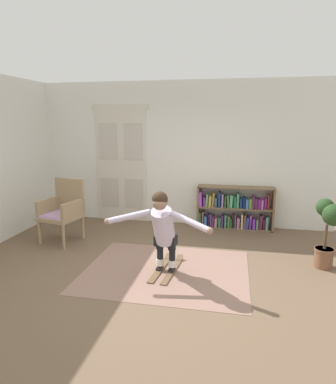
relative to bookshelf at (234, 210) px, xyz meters
name	(u,v)px	position (x,y,z in m)	size (l,w,h in m)	color
ground_plane	(153,276)	(-1.07, -2.39, -0.37)	(7.20, 7.20, 0.00)	brown
back_wall	(183,154)	(-1.07, 0.21, 1.08)	(6.00, 0.10, 2.90)	silver
double_door	(121,164)	(-2.38, 0.15, 0.86)	(1.22, 0.05, 2.45)	beige
rug	(166,270)	(-0.93, -2.20, -0.37)	(2.31, 1.87, 0.01)	#8E6B5D
bookshelf	(234,210)	(0.00, 0.00, 0.00)	(1.50, 0.30, 0.85)	brown
wicker_chair	(63,209)	(-2.97, -1.31, 0.21)	(0.71, 0.71, 1.10)	#9D845E
potted_plant	(328,225)	(1.33, -1.59, 0.27)	(0.37, 0.45, 1.00)	brown
skis_pair	(167,268)	(-0.92, -2.16, -0.35)	(0.35, 0.94, 0.07)	brown
person_skier	(163,225)	(-0.94, -2.35, 0.35)	(1.45, 0.66, 1.14)	white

